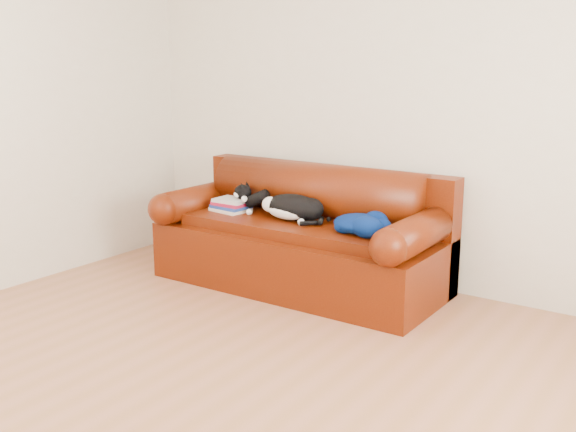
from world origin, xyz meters
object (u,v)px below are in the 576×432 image
book_stack (231,205)px  blanket (362,223)px  cat (292,208)px  sofa_base (299,254)px

book_stack → blanket: (1.13, 0.00, 0.01)m
book_stack → cat: cat is taller
sofa_base → cat: cat is taller
book_stack → cat: (0.55, 0.02, 0.04)m
blanket → book_stack: bearing=-179.9°
blanket → cat: bearing=178.1°
book_stack → blanket: size_ratio=0.63×
cat → blanket: cat is taller
sofa_base → book_stack: 0.66m
cat → blanket: size_ratio=1.37×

